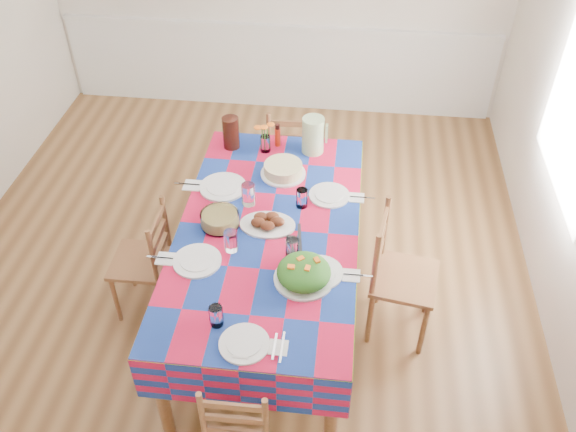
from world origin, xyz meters
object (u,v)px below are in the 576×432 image
object	(u,v)px
chair_left	(146,261)
meat_platter	(267,223)
chair_far	(292,154)
dining_table	(268,239)
chair_right	(398,277)
green_pitcher	(313,135)
tea_pitcher	(231,133)

from	to	relation	value
chair_left	meat_platter	bearing A→B (deg)	91.06
meat_platter	chair_far	world-z (taller)	chair_far
dining_table	meat_platter	distance (m)	0.13
dining_table	chair_right	size ratio (longest dim) A/B	2.16
chair_far	meat_platter	bearing A→B (deg)	86.55
dining_table	green_pitcher	xyz separation A→B (m)	(0.21, 0.89, 0.23)
chair_left	tea_pitcher	bearing A→B (deg)	151.55
dining_table	chair_left	distance (m)	0.91
tea_pitcher	chair_left	xyz separation A→B (m)	(-0.46, -0.88, -0.52)
dining_table	chair_left	bearing A→B (deg)	179.97
meat_platter	chair_right	distance (m)	0.94
chair_left	chair_right	distance (m)	1.72
green_pitcher	chair_left	xyz separation A→B (m)	(-1.07, -0.89, -0.53)
tea_pitcher	chair_right	distance (m)	1.60
meat_platter	tea_pitcher	distance (m)	0.94
chair_left	chair_right	bearing A→B (deg)	89.54
dining_table	chair_right	distance (m)	0.89
dining_table	chair_far	distance (m)	1.38
tea_pitcher	dining_table	bearing A→B (deg)	-65.65
tea_pitcher	chair_left	size ratio (longest dim) A/B	0.27
dining_table	chair_far	bearing A→B (deg)	89.90
chair_right	dining_table	bearing A→B (deg)	99.64
tea_pitcher	chair_far	xyz separation A→B (m)	(0.40, 0.47, -0.49)
chair_left	chair_right	xyz separation A→B (m)	(1.72, 0.01, 0.05)
meat_platter	chair_right	bearing A→B (deg)	-1.27
chair_far	tea_pitcher	bearing A→B (deg)	46.80
meat_platter	tea_pitcher	world-z (taller)	tea_pitcher
chair_far	chair_right	world-z (taller)	chair_right
meat_platter	chair_left	size ratio (longest dim) A/B	0.40
green_pitcher	chair_right	size ratio (longest dim) A/B	0.28
meat_platter	green_pitcher	xyz separation A→B (m)	(0.21, 0.87, 0.11)
meat_platter	chair_far	distance (m)	1.39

